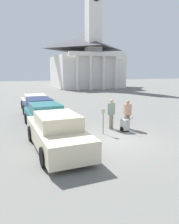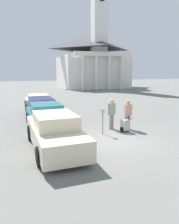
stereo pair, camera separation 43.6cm
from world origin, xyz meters
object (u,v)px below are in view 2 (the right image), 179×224
parked_car_teal (46,117)px  person_worker (112,112)px  parked_car_cream (55,132)px  parking_meter (103,117)px  parked_car_navy (41,108)px  church (91,59)px  parked_car_white (38,103)px  equipment_cart (125,125)px  person_supervisor (128,113)px

parked_car_teal → person_worker: (3.67, -1.43, 0.34)m
parked_car_cream → parking_meter: parked_car_cream is taller
parked_car_navy → church: bearing=61.7°
person_worker → church: 32.56m
parked_car_white → parking_meter: size_ratio=3.55×
parked_car_navy → parking_meter: size_ratio=3.80×
parked_car_cream → parked_car_teal: (0.00, 3.72, -0.06)m
parking_meter → person_worker: size_ratio=0.78×
parked_car_white → parking_meter: (2.82, -8.31, 0.32)m
church → person_worker: bearing=-105.3°
church → parking_meter: bearing=-106.4°
parked_car_white → person_worker: size_ratio=2.77×
parking_meter → equipment_cart: bearing=2.7°
parked_car_white → parked_car_navy: bearing=-93.7°
church → parked_car_cream: bearing=-110.1°
person_supervisor → person_worker: bearing=-18.5°
equipment_cart → church: church is taller
parked_car_white → person_worker: person_worker is taller
parked_car_cream → person_worker: bearing=28.2°
person_worker → church: (8.53, 31.10, 4.49)m
parked_car_cream → person_worker: person_worker is taller
parked_car_white → parked_car_teal: bearing=-93.7°
parked_car_navy → person_worker: 5.82m
parked_car_cream → parked_car_white: size_ratio=1.07×
parked_car_cream → parked_car_white: parked_car_cream is taller
person_worker → person_supervisor: 0.95m
parked_car_navy → person_supervisor: size_ratio=3.09×
person_worker → person_supervisor: (0.90, -0.30, -0.05)m
parked_car_teal → person_supervisor: 4.90m
person_worker → parked_car_navy: bearing=-77.2°
parked_car_cream → church: bearing=66.3°
parking_meter → parked_car_navy: bearing=117.9°
parked_car_navy → equipment_cart: 6.72m
parked_car_navy → person_supervisor: person_supervisor is taller
parking_meter → person_worker: bearing=43.7°
person_worker → parking_meter: bearing=17.3°
parked_car_navy → parked_car_cream: bearing=-93.7°
person_worker → parked_car_teal: bearing=-47.6°
parked_car_cream → person_worker: 4.34m
parked_car_cream → equipment_cart: (4.18, 1.53, -0.36)m
parked_car_white → church: church is taller
parking_meter → equipment_cart: size_ratio=1.39×
person_worker → equipment_cart: 1.11m
parking_meter → person_worker: 1.19m
parked_car_navy → church: size_ratio=0.23×
parked_car_navy → equipment_cart: (4.18, -5.26, -0.29)m
person_worker → equipment_cart: person_worker is taller
person_worker → person_supervisor: bearing=135.2°
person_worker → equipment_cart: (0.50, -0.75, -0.64)m
parked_car_teal → parked_car_navy: 3.08m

